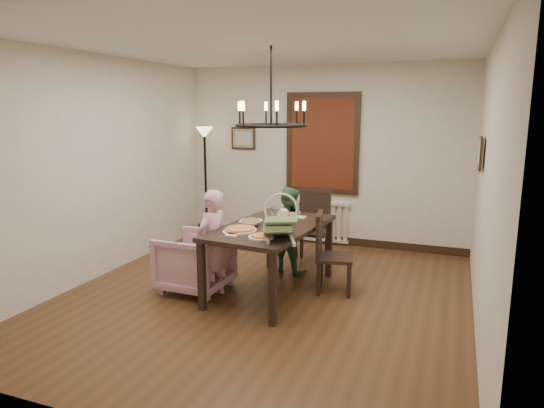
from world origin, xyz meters
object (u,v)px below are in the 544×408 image
Objects in this scene: dining_table at (271,233)px; baby_bouncer at (279,224)px; drinking_glass at (274,221)px; elderly_woman at (212,253)px; seated_man at (288,237)px; chair_far at (310,227)px; chair_right at (335,253)px; armchair at (195,262)px; floor_lamp at (206,184)px.

baby_bouncer is at bearing -55.25° from dining_table.
dining_table is at bearing 131.04° from drinking_glass.
dining_table is at bearing 94.20° from baby_bouncer.
elderly_woman is 1.26m from seated_man.
drinking_glass is (-0.05, -1.29, 0.37)m from chair_far.
chair_right is 1.43m from elderly_woman.
armchair is 0.36m from elderly_woman.
seated_man is at bearing 142.89° from armchair.
floor_lamp reaches higher than elderly_woman.
drinking_glass reaches higher than seated_man.
chair_right is (0.58, -0.93, -0.04)m from chair_far.
chair_right reaches higher than seated_man.
baby_bouncer reaches higher than drinking_glass.
floor_lamp is (-2.62, 1.70, 0.42)m from chair_right.
seated_man is 1.45m from baby_bouncer.
baby_bouncer is at bearing -82.81° from chair_far.
chair_far reaches higher than armchair.
dining_table is at bearing 133.57° from elderly_woman.
chair_far is 1.72m from elderly_woman.
elderly_woman is (-0.58, -0.37, -0.20)m from dining_table.
baby_bouncer is at bearing 78.01° from armchair.
armchair is (-1.57, -0.53, -0.13)m from chair_right.
chair_far is at bearing 71.08° from baby_bouncer.
drinking_glass is at bearing 109.50° from chair_right.
elderly_woman is at bearing 144.69° from baby_bouncer.
armchair is 1.32m from seated_man.
drinking_glass is at bearing 113.63° from seated_man.
baby_bouncer is at bearing 120.23° from seated_man.
baby_bouncer is (0.18, -1.74, 0.46)m from chair_far.
drinking_glass is at bearing -43.11° from dining_table.
chair_right is 0.92× the size of elderly_woman.
chair_far reaches higher than dining_table.
chair_far is 1.09m from chair_right.
baby_bouncer is 3.39× the size of drinking_glass.
chair_right is 3.15m from floor_lamp.
drinking_glass is at bearing -45.80° from floor_lamp.
seated_man is (-0.75, 0.50, -0.01)m from chair_right.
drinking_glass is (0.95, 0.18, 0.53)m from armchair.
floor_lamp reaches higher than chair_right.
floor_lamp is at bearing -153.44° from armchair.
armchair is 0.74× the size of elderly_woman.
dining_table is at bearing -45.68° from floor_lamp.
floor_lamp reaches higher than seated_man.
drinking_glass is 0.08× the size of floor_lamp.
dining_table is 12.11× the size of drinking_glass.
chair_far is 2.21m from floor_lamp.
elderly_woman is 2.73m from floor_lamp.
dining_table is 1.75× the size of elderly_woman.
elderly_woman reaches higher than armchair.
chair_right reaches higher than dining_table.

